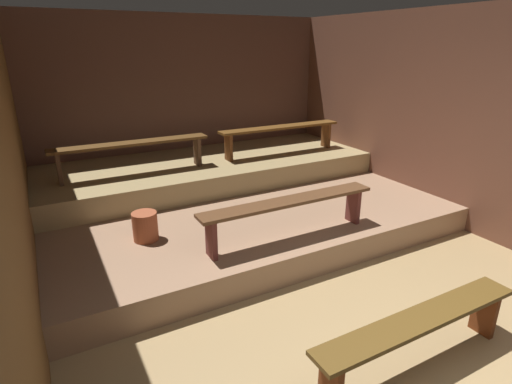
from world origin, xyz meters
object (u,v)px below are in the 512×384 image
Objects in this scene: bench_middle_left at (132,148)px; bench_middle_right at (281,131)px; pail_lower at (145,226)px; bench_floor_center at (419,328)px; bench_lower_center at (289,207)px.

bench_middle_right is (2.31, 0.00, 0.00)m from bench_middle_left.
bench_middle_left is at bearing 80.60° from pail_lower.
bench_floor_center is 0.89× the size of bench_middle_right.
bench_floor_center is 4.05m from bench_middle_left.
pail_lower is at bearing -99.40° from bench_middle_left.
bench_middle_left is at bearing 106.20° from bench_floor_center.
bench_middle_right is (1.19, 2.10, 0.31)m from bench_lower_center.
bench_middle_right is at bearing 72.71° from bench_floor_center.
bench_middle_right is 6.67× the size of pail_lower.
bench_lower_center reaches higher than pail_lower.
bench_middle_left is at bearing 118.06° from bench_lower_center.
bench_lower_center is at bearing -119.57° from bench_middle_right.
pail_lower is (-2.54, -1.41, -0.51)m from bench_middle_right.
bench_lower_center is 1.53m from pail_lower.
bench_floor_center is 4.07m from bench_middle_right.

